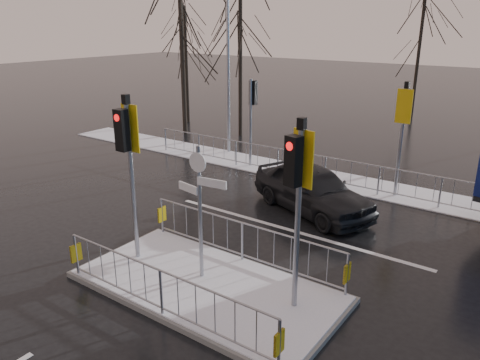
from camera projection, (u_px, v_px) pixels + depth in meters
The scene contains 11 objects.
ground at pixel (207, 289), 10.46m from camera, with size 120.00×120.00×0.00m, color black.
snow_verge at pixel (356, 184), 17.07m from camera, with size 30.00×2.00×0.04m, color white.
lane_markings at pixel (197, 296), 10.20m from camera, with size 8.00×11.38×0.01m.
traffic_island at pixel (206, 273), 10.34m from camera, with size 6.00×3.04×4.15m.
far_kerb_fixtures at pixel (361, 163), 16.19m from camera, with size 18.00×0.65×3.83m.
car_far_lane at pixel (312, 189), 14.51m from camera, with size 1.76×4.37×1.49m, color black.
tree_near_a at pixel (181, 11), 22.73m from camera, with size 4.75×4.75×8.97m.
tree_near_b at pixel (240, 32), 22.82m from camera, with size 4.00×4.00×7.55m.
tree_near_c at pixel (186, 43), 26.27m from camera, with size 3.50×3.50×6.61m.
tree_far_a at pixel (421, 36), 26.93m from camera, with size 3.75×3.75×7.08m.
street_lamp_left at pixel (229, 50), 19.85m from camera, with size 1.25×0.18×8.20m.
Camera 1 is at (5.91, -6.97, 5.69)m, focal length 35.00 mm.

